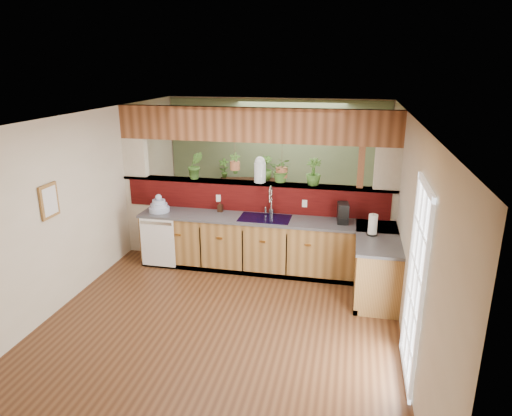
% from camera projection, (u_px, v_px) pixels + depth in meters
% --- Properties ---
extents(ground, '(4.60, 7.00, 0.01)m').
position_uv_depth(ground, '(235.00, 296.00, 6.70)').
color(ground, '#4E2D18').
rests_on(ground, ground).
extents(ceiling, '(4.60, 7.00, 0.01)m').
position_uv_depth(ceiling, '(232.00, 117.00, 5.91)').
color(ceiling, brown).
rests_on(ceiling, ground).
extents(wall_back, '(4.60, 0.02, 2.60)m').
position_uv_depth(wall_back, '(276.00, 161.00, 9.57)').
color(wall_back, beige).
rests_on(wall_back, ground).
extents(wall_front, '(4.60, 0.02, 2.60)m').
position_uv_depth(wall_front, '(101.00, 371.00, 3.04)').
color(wall_front, beige).
rests_on(wall_front, ground).
extents(wall_left, '(0.02, 7.00, 2.60)m').
position_uv_depth(wall_left, '(84.00, 202.00, 6.76)').
color(wall_left, beige).
rests_on(wall_left, ground).
extents(wall_right, '(0.02, 7.00, 2.60)m').
position_uv_depth(wall_right, '(407.00, 223.00, 5.85)').
color(wall_right, beige).
rests_on(wall_right, ground).
extents(pass_through_partition, '(4.60, 0.21, 2.60)m').
position_uv_depth(pass_through_partition, '(256.00, 194.00, 7.59)').
color(pass_through_partition, beige).
rests_on(pass_through_partition, ground).
extents(pass_through_ledge, '(4.60, 0.21, 0.04)m').
position_uv_depth(pass_through_ledge, '(254.00, 183.00, 7.54)').
color(pass_through_ledge, brown).
rests_on(pass_through_ledge, ground).
extents(header_beam, '(4.60, 0.15, 0.55)m').
position_uv_depth(header_beam, '(254.00, 125.00, 7.25)').
color(header_beam, brown).
rests_on(header_beam, ground).
extents(sage_backwall, '(4.55, 0.02, 2.55)m').
position_uv_depth(sage_backwall, '(276.00, 161.00, 9.55)').
color(sage_backwall, '#61734F').
rests_on(sage_backwall, ground).
extents(countertop, '(4.14, 1.52, 0.90)m').
position_uv_depth(countertop, '(300.00, 250.00, 7.20)').
color(countertop, brown).
rests_on(countertop, ground).
extents(dishwasher, '(0.58, 0.03, 0.82)m').
position_uv_depth(dishwasher, '(158.00, 243.00, 7.47)').
color(dishwasher, white).
rests_on(dishwasher, ground).
extents(navy_sink, '(0.82, 0.50, 0.18)m').
position_uv_depth(navy_sink, '(265.00, 223.00, 7.31)').
color(navy_sink, black).
rests_on(navy_sink, countertop).
extents(french_door, '(0.06, 1.02, 2.16)m').
position_uv_depth(french_door, '(414.00, 287.00, 4.72)').
color(french_door, white).
rests_on(french_door, ground).
extents(framed_print, '(0.04, 0.35, 0.45)m').
position_uv_depth(framed_print, '(49.00, 201.00, 5.93)').
color(framed_print, brown).
rests_on(framed_print, wall_left).
extents(faucet, '(0.22, 0.22, 0.51)m').
position_uv_depth(faucet, '(271.00, 199.00, 7.33)').
color(faucet, '#B7B7B2').
rests_on(faucet, countertop).
extents(dish_stack, '(0.34, 0.34, 0.30)m').
position_uv_depth(dish_stack, '(159.00, 206.00, 7.58)').
color(dish_stack, '#A6B4D7').
rests_on(dish_stack, countertop).
extents(soap_dispenser, '(0.09, 0.09, 0.18)m').
position_uv_depth(soap_dispenser, '(220.00, 207.00, 7.58)').
color(soap_dispenser, '#3B2215').
rests_on(soap_dispenser, countertop).
extents(coffee_maker, '(0.16, 0.28, 0.31)m').
position_uv_depth(coffee_maker, '(343.00, 214.00, 7.04)').
color(coffee_maker, black).
rests_on(coffee_maker, countertop).
extents(paper_towel, '(0.15, 0.15, 0.33)m').
position_uv_depth(paper_towel, '(373.00, 225.00, 6.53)').
color(paper_towel, black).
rests_on(paper_towel, countertop).
extents(glass_jar, '(0.19, 0.19, 0.43)m').
position_uv_depth(glass_jar, '(260.00, 169.00, 7.45)').
color(glass_jar, silver).
rests_on(glass_jar, pass_through_ledge).
extents(ledge_plant_left, '(0.32, 0.30, 0.47)m').
position_uv_depth(ledge_plant_left, '(195.00, 165.00, 7.67)').
color(ledge_plant_left, '#355D20').
rests_on(ledge_plant_left, pass_through_ledge).
extents(ledge_plant_right, '(0.25, 0.25, 0.43)m').
position_uv_depth(ledge_plant_right, '(313.00, 172.00, 7.28)').
color(ledge_plant_right, '#355D20').
rests_on(ledge_plant_right, pass_through_ledge).
extents(hanging_plant_a, '(0.20, 0.16, 0.47)m').
position_uv_depth(hanging_plant_a, '(235.00, 157.00, 7.48)').
color(hanging_plant_a, brown).
rests_on(hanging_plant_a, header_beam).
extents(hanging_plant_b, '(0.39, 0.35, 0.56)m').
position_uv_depth(hanging_plant_b, '(282.00, 159.00, 7.32)').
color(hanging_plant_b, brown).
rests_on(hanging_plant_b, header_beam).
extents(shelving_console, '(1.39, 0.60, 0.90)m').
position_uv_depth(shelving_console, '(252.00, 200.00, 9.67)').
color(shelving_console, black).
rests_on(shelving_console, ground).
extents(shelf_plant_a, '(0.24, 0.18, 0.41)m').
position_uv_depth(shelf_plant_a, '(224.00, 168.00, 9.59)').
color(shelf_plant_a, '#355D20').
rests_on(shelf_plant_a, shelving_console).
extents(shelf_plant_b, '(0.35, 0.35, 0.50)m').
position_uv_depth(shelf_plant_b, '(265.00, 168.00, 9.40)').
color(shelf_plant_b, '#355D20').
rests_on(shelf_plant_b, shelving_console).
extents(floor_plant, '(0.75, 0.68, 0.74)m').
position_uv_depth(floor_plant, '(298.00, 229.00, 8.35)').
color(floor_plant, '#355D20').
rests_on(floor_plant, ground).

